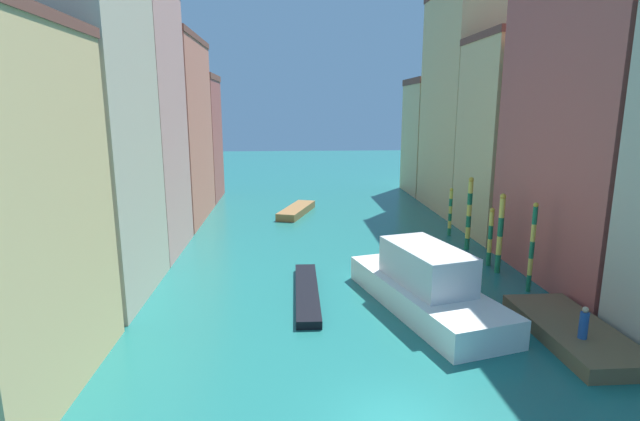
% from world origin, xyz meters
% --- Properties ---
extents(ground_plane, '(154.00, 154.00, 0.00)m').
position_xyz_m(ground_plane, '(0.00, 24.50, 0.00)').
color(ground_plane, '#1E6B66').
extents(building_left_1, '(6.90, 8.48, 19.77)m').
position_xyz_m(building_left_1, '(-14.35, 12.07, 9.89)').
color(building_left_1, '#BCB299').
rests_on(building_left_1, ground).
extents(building_left_2, '(6.90, 8.06, 18.23)m').
position_xyz_m(building_left_2, '(-14.35, 20.32, 9.13)').
color(building_left_2, tan).
rests_on(building_left_2, ground).
extents(building_left_3, '(6.90, 11.99, 16.15)m').
position_xyz_m(building_left_3, '(-14.35, 30.59, 8.08)').
color(building_left_3, '#C6705B').
rests_on(building_left_3, ground).
extents(building_left_4, '(6.90, 7.58, 13.53)m').
position_xyz_m(building_left_4, '(-14.35, 40.50, 6.78)').
color(building_left_4, '#B25147').
rests_on(building_left_4, ground).
extents(building_right_1, '(6.90, 12.19, 19.25)m').
position_xyz_m(building_right_1, '(14.35, 12.74, 9.64)').
color(building_right_1, '#B25147').
rests_on(building_right_1, ground).
extents(building_right_2, '(6.90, 7.87, 15.51)m').
position_xyz_m(building_right_2, '(14.35, 23.16, 7.77)').
color(building_right_2, '#DBB77A').
rests_on(building_right_2, ground).
extents(building_right_3, '(6.90, 11.68, 20.98)m').
position_xyz_m(building_right_3, '(14.35, 32.87, 10.50)').
color(building_right_3, '#DBB77A').
rests_on(building_right_3, ground).
extents(building_right_4, '(6.90, 7.95, 13.37)m').
position_xyz_m(building_right_4, '(14.35, 42.85, 6.70)').
color(building_right_4, '#DBB77A').
rests_on(building_right_4, ground).
extents(waterfront_dock, '(3.14, 7.24, 0.66)m').
position_xyz_m(waterfront_dock, '(9.10, 5.28, 0.33)').
color(waterfront_dock, brown).
rests_on(waterfront_dock, ground).
extents(person_on_dock, '(0.36, 0.36, 1.39)m').
position_xyz_m(person_on_dock, '(8.73, 4.07, 1.30)').
color(person_on_dock, '#234C93').
rests_on(person_on_dock, waterfront_dock).
extents(mooring_pole_0, '(0.28, 0.28, 5.06)m').
position_xyz_m(mooring_pole_0, '(9.91, 10.90, 2.57)').
color(mooring_pole_0, '#197247').
rests_on(mooring_pole_0, ground).
extents(mooring_pole_1, '(0.36, 0.36, 5.00)m').
position_xyz_m(mooring_pole_1, '(9.53, 14.07, 2.55)').
color(mooring_pole_1, '#197247').
rests_on(mooring_pole_1, ground).
extents(mooring_pole_2, '(0.32, 0.32, 3.83)m').
position_xyz_m(mooring_pole_2, '(9.55, 15.47, 1.96)').
color(mooring_pole_2, '#197247').
rests_on(mooring_pole_2, ground).
extents(mooring_pole_3, '(0.37, 0.37, 5.27)m').
position_xyz_m(mooring_pole_3, '(9.51, 19.18, 2.69)').
color(mooring_pole_3, '#197247').
rests_on(mooring_pole_3, ground).
extents(mooring_pole_4, '(0.29, 0.29, 3.86)m').
position_xyz_m(mooring_pole_4, '(9.49, 23.05, 1.97)').
color(mooring_pole_4, '#197247').
rests_on(mooring_pole_4, ground).
extents(vaporetto_white, '(6.34, 11.23, 3.26)m').
position_xyz_m(vaporetto_white, '(3.48, 9.04, 1.22)').
color(vaporetto_white, white).
rests_on(vaporetto_white, ground).
extents(gondola_black, '(1.35, 8.34, 0.41)m').
position_xyz_m(gondola_black, '(-2.44, 11.09, 0.21)').
color(gondola_black, black).
rests_on(gondola_black, ground).
extents(motorboat_0, '(3.93, 7.31, 0.68)m').
position_xyz_m(motorboat_0, '(-2.58, 31.91, 0.34)').
color(motorboat_0, olive).
rests_on(motorboat_0, ground).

